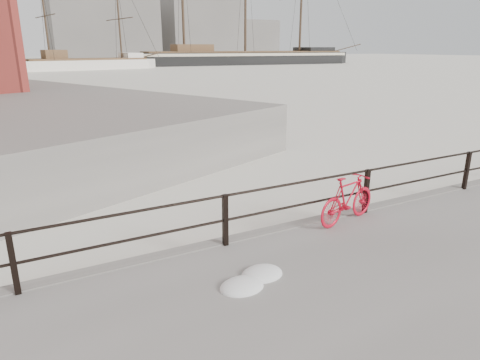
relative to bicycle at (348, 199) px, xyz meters
name	(u,v)px	position (x,y,z in m)	size (l,w,h in m)	color
ground	(457,200)	(4.24, 0.37, -0.87)	(400.00, 400.00, 0.00)	white
guardrail	(467,171)	(4.24, 0.22, -0.02)	(28.00, 0.10, 1.00)	black
bicycle	(348,199)	(0.00, 0.00, 0.00)	(1.71, 0.26, 1.03)	red
barque_black	(245,64)	(45.22, 85.76, -0.87)	(65.84, 21.55, 36.85)	black
schooner_mid	(89,69)	(8.08, 78.19, -0.87)	(28.85, 12.20, 20.76)	silver
industrial_west	(104,30)	(24.24, 140.37, 8.13)	(32.00, 18.00, 18.00)	gray
industrial_mid	(199,24)	(59.24, 145.37, 11.13)	(26.00, 20.00, 24.00)	gray
industrial_east	(248,39)	(82.24, 150.37, 6.13)	(20.00, 16.00, 14.00)	gray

